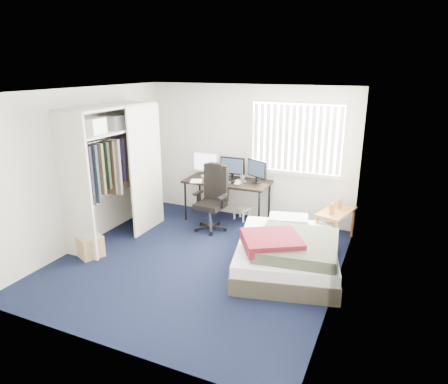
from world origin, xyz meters
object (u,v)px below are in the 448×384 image
desk (228,179)px  bed (287,251)px  office_chair (212,204)px  nightstand (336,214)px

desk → bed: size_ratio=0.74×
desk → bed: (1.55, -1.44, -0.53)m
desk → office_chair: desk is taller
bed → office_chair: bearing=150.5°
desk → bed: 2.18m
nightstand → bed: nightstand is taller
desk → office_chair: 0.63m
office_chair → bed: size_ratio=0.55×
office_chair → nightstand: office_chair is taller
office_chair → nightstand: size_ratio=1.36×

